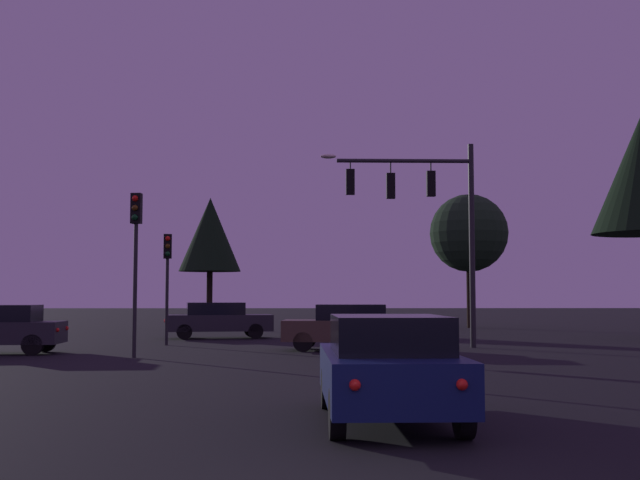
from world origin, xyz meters
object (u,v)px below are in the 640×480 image
traffic_signal_mast_arm (426,206)px  tree_left_far (210,235)px  car_nearside_lane (388,366)px  tree_behind_sign (469,233)px  traffic_light_corner_right (136,242)px  traffic_light_corner_left (167,266)px  car_crossing_left (348,326)px  car_far_lane (218,319)px

traffic_signal_mast_arm → tree_left_far: bearing=120.7°
car_nearside_lane → tree_behind_sign: tree_behind_sign is taller
traffic_signal_mast_arm → tree_behind_sign: 17.62m
traffic_light_corner_right → tree_behind_sign: 25.61m
tree_behind_sign → tree_left_far: (-14.61, -0.88, -0.19)m
traffic_light_corner_left → tree_behind_sign: tree_behind_sign is taller
traffic_light_corner_left → car_nearside_lane: bearing=-70.4°
car_crossing_left → traffic_signal_mast_arm: bearing=24.1°
car_far_lane → traffic_light_corner_right: bearing=-97.0°
traffic_signal_mast_arm → car_crossing_left: traffic_signal_mast_arm is taller
traffic_light_corner_right → tree_left_far: size_ratio=0.67×
traffic_signal_mast_arm → car_far_lane: 10.93m
car_nearside_lane → car_crossing_left: size_ratio=0.96×
traffic_light_corner_left → car_far_lane: 5.32m
traffic_light_corner_left → car_crossing_left: size_ratio=0.93×
car_crossing_left → traffic_light_corner_right: bearing=-155.0°
car_far_lane → tree_left_far: tree_left_far is taller
traffic_signal_mast_arm → traffic_light_corner_right: size_ratio=1.49×
tree_left_far → car_nearside_lane: bearing=-78.7°
traffic_light_corner_left → traffic_light_corner_right: (0.07, -5.81, 0.50)m
traffic_light_corner_right → car_far_lane: bearing=83.0°
car_far_lane → tree_left_far: (-1.54, 9.73, 4.38)m
car_nearside_lane → car_far_lane: (-4.85, 22.19, 0.00)m
car_crossing_left → tree_left_far: (-6.66, 17.25, 4.38)m
traffic_signal_mast_arm → tree_behind_sign: (5.12, 16.86, 0.41)m
traffic_signal_mast_arm → traffic_light_corner_right: bearing=-155.3°
traffic_light_corner_right → car_far_lane: size_ratio=1.02×
car_nearside_lane → car_crossing_left: (0.26, 14.67, 0.00)m
traffic_light_corner_right → car_nearside_lane: 13.46m
car_crossing_left → tree_left_far: 19.00m
car_nearside_lane → tree_left_far: tree_left_far is taller
car_nearside_lane → tree_left_far: (-6.40, 31.92, 4.38)m
traffic_signal_mast_arm → car_nearside_lane: traffic_signal_mast_arm is taller
traffic_light_corner_left → tree_behind_sign: bearing=46.7°
car_far_lane → tree_left_far: size_ratio=0.65×
car_crossing_left → car_far_lane: (-5.11, 7.52, 0.00)m
traffic_light_corner_left → car_far_lane: (1.37, 4.69, -2.10)m
tree_behind_sign → tree_left_far: size_ratio=1.05×
car_crossing_left → car_far_lane: size_ratio=0.92×
traffic_signal_mast_arm → traffic_light_corner_left: (-9.31, 1.55, -2.06)m
car_far_lane → tree_behind_sign: bearing=39.1°
car_crossing_left → car_far_lane: same height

